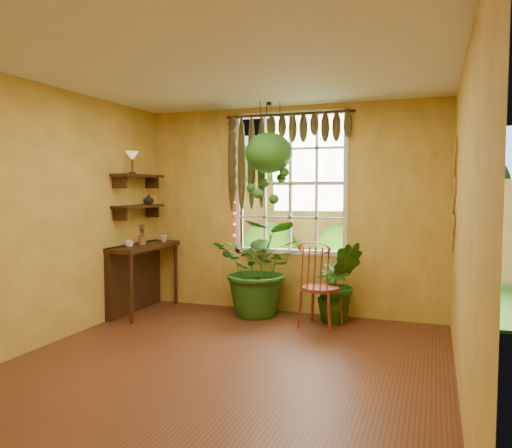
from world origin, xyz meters
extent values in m
plane|color=brown|center=(0.00, 0.00, 0.00)|extent=(4.50, 4.50, 0.00)
plane|color=white|center=(0.00, 0.00, 2.70)|extent=(4.50, 4.50, 0.00)
plane|color=#E4BE4E|center=(0.00, 2.25, 1.35)|extent=(4.00, 0.00, 4.00)
plane|color=#E4BE4E|center=(-2.00, 0.00, 1.35)|extent=(0.00, 4.50, 4.50)
plane|color=#E4BE4E|center=(2.00, 0.00, 1.35)|extent=(0.00, 4.50, 4.50)
cube|color=white|center=(0.00, 2.28, 1.70)|extent=(1.52, 0.10, 1.86)
cube|color=white|center=(0.00, 2.31, 1.70)|extent=(1.38, 0.01, 1.78)
cylinder|color=#331B0E|center=(0.00, 2.17, 2.58)|extent=(1.70, 0.04, 0.04)
cube|color=#331B0E|center=(-1.80, 1.60, 0.87)|extent=(0.40, 1.20, 0.06)
cube|color=#331B0E|center=(-1.96, 1.60, 0.45)|extent=(0.08, 1.18, 0.90)
cylinder|color=#331B0E|center=(-1.64, 1.05, 0.43)|extent=(0.05, 0.05, 0.86)
cylinder|color=#331B0E|center=(-1.64, 2.15, 0.43)|extent=(0.05, 0.05, 0.86)
cube|color=#331B0E|center=(-1.88, 1.60, 1.40)|extent=(0.25, 0.90, 0.04)
cube|color=#331B0E|center=(-1.88, 1.60, 1.80)|extent=(0.25, 0.90, 0.04)
cube|color=#1C4F16|center=(0.00, 7.25, -0.02)|extent=(14.00, 10.00, 0.04)
cube|color=olive|center=(0.00, 5.45, 0.90)|extent=(12.00, 0.10, 1.80)
plane|color=#8CAEEB|center=(0.00, 9.05, 1.55)|extent=(12.00, 0.00, 12.00)
cylinder|color=maroon|center=(0.55, 1.68, 0.46)|extent=(0.51, 0.51, 0.04)
torus|color=maroon|center=(0.51, 1.49, 0.95)|extent=(0.41, 0.11, 0.41)
imported|color=#144913|center=(-0.30, 1.94, 0.63)|extent=(1.28, 1.16, 1.26)
imported|color=#144913|center=(0.72, 1.98, 0.49)|extent=(0.66, 0.59, 0.99)
imported|color=#144913|center=(0.64, 1.95, 0.36)|extent=(0.42, 0.42, 0.71)
ellipsoid|color=black|center=(-0.17, 1.89, 1.99)|extent=(0.35, 0.35, 0.21)
ellipsoid|color=#144913|center=(-0.17, 1.89, 2.07)|extent=(0.59, 0.59, 0.50)
imported|color=silver|center=(-1.78, 1.22, 0.94)|extent=(0.14, 0.14, 0.09)
imported|color=beige|center=(-1.72, 1.96, 0.95)|extent=(0.12, 0.12, 0.09)
cylinder|color=brown|center=(-1.80, 1.55, 0.96)|extent=(0.09, 0.09, 0.11)
imported|color=#B2AD99|center=(-1.87, 1.83, 1.49)|extent=(0.17, 0.17, 0.14)
cylinder|color=#552E18|center=(-1.86, 1.45, 1.83)|extent=(0.10, 0.10, 0.03)
cylinder|color=#552E18|center=(-1.86, 1.45, 1.92)|extent=(0.02, 0.02, 0.17)
cone|color=slate|center=(-1.86, 1.45, 2.05)|extent=(0.17, 0.17, 0.12)
camera|label=1|loc=(1.79, -4.04, 1.62)|focal=35.00mm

